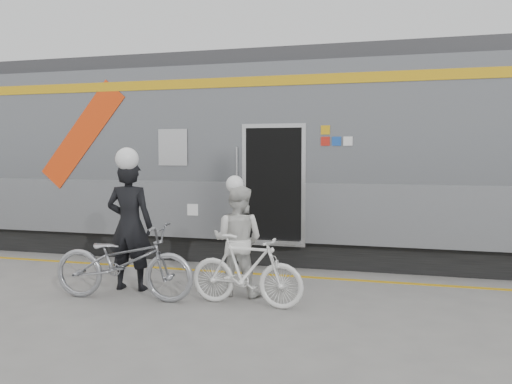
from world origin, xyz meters
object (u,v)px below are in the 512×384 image
(bicycle_right, at_px, (246,271))
(woman, at_px, (238,240))
(man, at_px, (130,225))
(bicycle_left, at_px, (124,262))

(bicycle_right, bearing_deg, woman, 33.50)
(man, bearing_deg, bicycle_right, 165.14)
(bicycle_left, bearing_deg, woman, -68.79)
(man, xyz_separation_m, bicycle_left, (0.20, -0.55, -0.46))
(woman, relative_size, bicycle_right, 0.99)
(bicycle_left, height_order, woman, woman)
(woman, xyz_separation_m, bicycle_right, (0.30, -0.55, -0.33))
(man, xyz_separation_m, woman, (1.72, 0.17, -0.19))
(bicycle_left, xyz_separation_m, woman, (1.52, 0.72, 0.27))
(man, bearing_deg, woman, -178.51)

